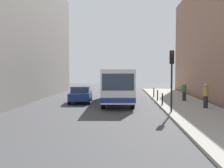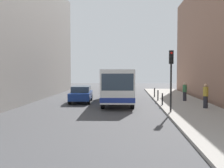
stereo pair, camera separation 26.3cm
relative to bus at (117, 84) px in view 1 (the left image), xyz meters
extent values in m
plane|color=#424244|center=(0.24, -3.43, -1.73)|extent=(80.00, 80.00, 0.00)
cube|color=#9E9991|center=(5.64, -3.43, -1.65)|extent=(4.40, 40.00, 0.15)
cube|color=white|center=(0.00, -0.11, 0.02)|extent=(2.86, 11.08, 2.50)
cube|color=navy|center=(0.00, -0.11, -0.93)|extent=(2.88, 11.10, 0.36)
cube|color=#2D3D4C|center=(0.18, -5.58, 0.37)|extent=(2.26, 0.13, 1.20)
cube|color=#2D3D4C|center=(-0.01, 0.39, 0.37)|extent=(2.83, 9.48, 1.00)
cylinder|color=black|center=(1.26, -3.97, -1.23)|extent=(0.31, 1.01, 1.00)
cylinder|color=black|center=(-1.00, -4.04, -1.23)|extent=(0.31, 1.01, 1.00)
cylinder|color=black|center=(1.00, 3.83, -1.23)|extent=(0.31, 1.01, 1.00)
cylinder|color=black|center=(-1.25, 3.76, -1.23)|extent=(0.31, 1.01, 1.00)
cube|color=navy|center=(-3.33, -0.16, -1.09)|extent=(2.09, 4.51, 0.64)
cube|color=#2D3D4C|center=(-3.34, -0.01, -0.51)|extent=(1.76, 2.56, 0.52)
cylinder|color=black|center=(-2.42, -1.60, -1.41)|extent=(0.26, 0.65, 0.64)
cylinder|color=black|center=(-4.05, -1.71, -1.41)|extent=(0.26, 0.65, 0.64)
cylinder|color=black|center=(-2.61, 1.39, -1.41)|extent=(0.26, 0.65, 0.64)
cylinder|color=black|center=(-4.25, 1.28, -1.41)|extent=(0.26, 0.65, 0.64)
cylinder|color=black|center=(3.79, -6.35, 0.02)|extent=(0.12, 0.12, 3.20)
cube|color=black|center=(3.79, -6.35, 2.07)|extent=(0.28, 0.24, 0.90)
sphere|color=red|center=(3.79, -6.48, 2.35)|extent=(0.16, 0.16, 0.16)
sphere|color=black|center=(3.79, -6.48, 2.07)|extent=(0.16, 0.16, 0.16)
sphere|color=black|center=(3.79, -6.48, 1.79)|extent=(0.16, 0.16, 0.16)
cylinder|color=black|center=(3.69, -2.70, -1.10)|extent=(0.11, 0.11, 0.95)
cylinder|color=black|center=(3.69, 0.49, -1.10)|extent=(0.11, 0.11, 0.95)
cylinder|color=black|center=(3.69, 3.69, -1.10)|extent=(0.11, 0.11, 0.95)
cylinder|color=#26262D|center=(6.62, -4.44, -1.13)|extent=(0.32, 0.32, 0.88)
cylinder|color=gold|center=(6.62, -4.44, -0.35)|extent=(0.38, 0.38, 0.68)
sphere|color=tan|center=(6.62, -4.44, 0.11)|extent=(0.24, 0.24, 0.24)
cylinder|color=#26262D|center=(6.09, 0.36, -1.17)|extent=(0.32, 0.32, 0.81)
cylinder|color=#336B3F|center=(6.09, 0.36, -0.45)|extent=(0.38, 0.38, 0.63)
sphere|color=beige|center=(6.09, 0.36, -0.02)|extent=(0.22, 0.22, 0.22)
camera|label=1|loc=(0.63, -24.85, 1.22)|focal=44.01mm
camera|label=2|loc=(0.89, -24.84, 1.22)|focal=44.01mm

